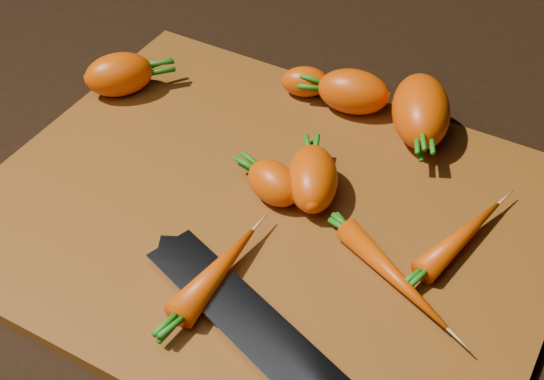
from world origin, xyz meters
The scene contains 12 objects.
ground centered at (0.00, 0.00, -0.01)m, with size 2.00×2.00×0.01m, color black.
cutting_board centered at (0.00, 0.00, 0.01)m, with size 0.50×0.40×0.01m, color brown.
carrot_0 centered at (-0.22, 0.08, 0.03)m, with size 0.07×0.04×0.04m, color #C13E02.
carrot_1 centered at (0.00, 0.02, 0.03)m, with size 0.06×0.04×0.04m, color #C13E02.
carrot_2 centered at (0.08, 0.17, 0.04)m, with size 0.10×0.06×0.06m, color #C13E02.
carrot_3 centered at (0.03, 0.04, 0.03)m, with size 0.08×0.04×0.04m, color #C13E02.
carrot_4 centered at (0.00, 0.17, 0.03)m, with size 0.07×0.05×0.05m, color #C13E02.
carrot_5 centered at (-0.05, 0.17, 0.03)m, with size 0.05×0.03×0.03m, color #C13E02.
carrot_6 centered at (0.16, 0.04, 0.02)m, with size 0.11×0.02×0.02m, color #C13E02.
carrot_7 centered at (0.13, -0.02, 0.02)m, with size 0.12×0.02×0.02m, color #C13E02.
carrot_8 centered at (0.01, -0.09, 0.03)m, with size 0.10×0.03×0.03m, color #C13E02.
knife centered at (0.09, -0.13, 0.02)m, with size 0.38×0.16×0.02m.
Camera 1 is at (0.23, -0.41, 0.49)m, focal length 50.00 mm.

